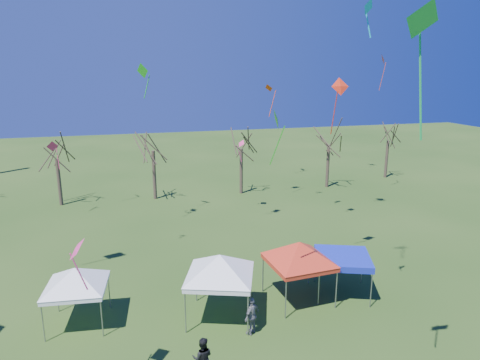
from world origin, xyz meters
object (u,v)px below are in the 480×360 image
Objects in this scene: tree_3 at (241,132)px; person_grey at (252,316)px; tent_red at (300,246)px; person_dark at (203,358)px; tent_white_west at (75,272)px; tree_1 at (55,142)px; tent_blue at (343,259)px; tree_2 at (152,133)px; tree_5 at (389,127)px; tent_white_mid at (220,259)px; tree_4 at (330,129)px.

person_grey is at bearing -104.26° from tree_3.
person_dark is (-5.95, -4.53, -2.20)m from tent_red.
tent_white_west is at bearing -32.77° from person_dark.
tree_3 is 20.91m from tent_red.
tree_3 is (16.80, -0.60, 0.29)m from tree_1.
tent_blue is 9.68m from person_dark.
tree_2 is 23.88m from person_grey.
person_grey is (-23.48, -24.80, -4.82)m from tree_5.
tent_red is 2.34× the size of person_grey.
tent_red is at bearing -97.09° from tree_3.
person_dark is at bearing -151.86° from tent_blue.
tent_white_mid is at bearing -136.78° from tree_5.
tent_white_west is 2.08× the size of person_grey.
tree_1 is at bearing 128.44° from tent_blue.
tent_blue reaches higher than person_dark.
tree_5 reaches higher than person_dark.
tree_2 reaches higher than tree_4.
tree_2 is 4.77× the size of person_dark.
tent_white_mid is (1.51, -21.41, -3.19)m from tree_2.
tree_1 is at bearing 177.94° from tree_3.
tree_5 is at bearing 2.35° from tree_1.
person_dark is at bearing -125.46° from tree_4.
tree_5 reaches higher than tent_white_west.
tent_blue is at bearing 0.10° from tent_red.
tree_5 reaches higher than tent_white_mid.
tent_white_mid reaches higher than person_grey.
tree_4 reaches higher than person_dark.
tree_5 is at bearing -174.03° from person_grey.
tree_3 reaches higher than tree_1.
tree_4 is 8.62m from tree_5.
tree_4 reaches higher than person_grey.
tent_white_west is at bearing -145.01° from tree_5.
tree_1 is 20.93m from tent_white_west.
tree_3 is 4.33× the size of person_grey.
tent_white_west is 7.49m from person_dark.
tent_blue is at bearing 160.78° from person_grey.
tent_red is (4.34, 0.54, -0.04)m from tent_white_mid.
person_grey is at bearing -83.56° from tree_2.
tent_blue is 2.00× the size of person_grey.
tent_white_mid is 2.98m from person_grey.
tent_red is at bearing -179.90° from tent_blue.
tree_1 is 2.06× the size of tent_blue.
tree_5 is 4.35× the size of person_dark.
tent_white_west is 6.78m from tent_white_mid.
tree_5 is 1.74× the size of tent_red.
tree_1 is 0.96× the size of tree_4.
person_grey is at bearing -145.17° from tent_red.
tree_4 reaches higher than tent_white_west.
tent_blue is (-9.35, -20.48, -4.01)m from tree_4.
tree_2 is 22.88m from tent_blue.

